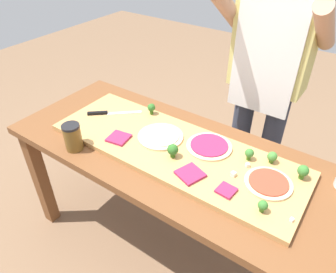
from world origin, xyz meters
The scene contains 21 objects.
ground_plane centered at (0.00, 0.00, 0.00)m, with size 8.00×8.00×0.00m, color brown.
prep_table centered at (0.00, 0.00, 0.65)m, with size 1.70×0.70×0.76m.
cutting_board centered at (0.00, 0.00, 0.77)m, with size 1.26×0.44×0.02m, color tan.
chefs_knife centered at (-0.47, 0.03, 0.79)m, with size 0.24×0.22×0.02m.
pizza_whole_beet_magenta centered at (0.14, 0.09, 0.79)m, with size 0.22×0.22×0.02m.
pizza_whole_tomato_red centered at (0.47, 0.02, 0.79)m, with size 0.20×0.20×0.02m.
pizza_whole_white_garlic centered at (-0.10, 0.03, 0.79)m, with size 0.23×0.23×0.02m.
pizza_slice_far_left centered at (-0.26, -0.10, 0.79)m, with size 0.10×0.10×0.01m, color #9E234C.
pizza_slice_near_right centered at (0.17, -0.12, 0.79)m, with size 0.10×0.10×0.01m, color #9E234C.
pizza_slice_far_right centered at (0.34, -0.12, 0.79)m, with size 0.07×0.07×0.01m, color #9E234C.
broccoli_floret_front_left centered at (-0.27, 0.18, 0.82)m, with size 0.04×0.04×0.06m.
broccoli_floret_center_right centered at (0.33, 0.12, 0.82)m, with size 0.04×0.04×0.06m.
broccoli_floret_back_left centered at (0.50, -0.14, 0.81)m, with size 0.04×0.04×0.05m.
broccoli_floret_front_right centered at (0.57, 0.13, 0.82)m, with size 0.05×0.05×0.07m.
broccoli_floret_center_left centered at (0.43, 0.16, 0.81)m, with size 0.04×0.04×0.06m.
broccoli_floret_back_right centered at (0.04, -0.06, 0.82)m, with size 0.05×0.05×0.07m.
cheese_crumble_a centered at (0.35, 0.07, 0.79)m, with size 0.02×0.02×0.02m, color white.
cheese_crumble_b centered at (0.60, -0.12, 0.79)m, with size 0.01×0.01×0.01m, color white.
cheese_crumble_c centered at (0.32, -0.02, 0.79)m, with size 0.02×0.02×0.02m, color silver.
sauce_jar centered at (-0.41, -0.26, 0.83)m, with size 0.09×0.09×0.14m.
cook_center centered at (0.20, 0.63, 1.00)m, with size 0.54×0.39×1.67m.
Camera 1 is at (0.66, -0.99, 1.71)m, focal length 33.45 mm.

